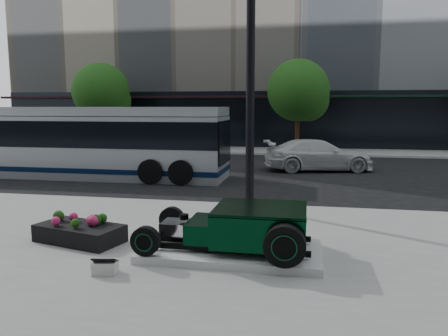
% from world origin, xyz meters
% --- Properties ---
extents(ground, '(120.00, 120.00, 0.00)m').
position_xyz_m(ground, '(0.00, 0.00, 0.00)').
color(ground, black).
rests_on(ground, ground).
extents(sidewalk_far, '(70.00, 4.00, 0.12)m').
position_xyz_m(sidewalk_far, '(0.00, 14.00, 0.06)').
color(sidewalk_far, gray).
rests_on(sidewalk_far, ground).
extents(street_trees, '(29.80, 3.80, 5.70)m').
position_xyz_m(street_trees, '(1.15, 13.07, 3.77)').
color(street_trees, black).
rests_on(street_trees, sidewalk_far).
extents(display_plinth, '(3.40, 1.80, 0.15)m').
position_xyz_m(display_plinth, '(0.26, -6.47, 0.20)').
color(display_plinth, silver).
rests_on(display_plinth, sidewalk_near).
extents(hot_rod, '(3.22, 2.00, 0.81)m').
position_xyz_m(hot_rod, '(0.60, -6.47, 0.70)').
color(hot_rod, black).
rests_on(hot_rod, display_plinth).
extents(info_plaque, '(0.45, 0.37, 0.31)m').
position_xyz_m(info_plaque, '(-1.70, -7.84, 0.24)').
color(info_plaque, silver).
rests_on(info_plaque, sidewalk_near).
extents(lamppost, '(0.43, 0.43, 7.83)m').
position_xyz_m(lamppost, '(0.09, -2.55, 3.74)').
color(lamppost, black).
rests_on(lamppost, sidewalk_near).
extents(flower_planter, '(2.00, 1.35, 0.59)m').
position_xyz_m(flower_planter, '(-3.03, -6.29, 0.34)').
color(flower_planter, black).
rests_on(flower_planter, sidewalk_near).
extents(transit_bus, '(12.12, 2.88, 2.92)m').
position_xyz_m(transit_bus, '(-7.59, 2.45, 1.49)').
color(transit_bus, '#ACB1B6').
rests_on(transit_bus, ground).
extents(white_sedan, '(5.28, 3.12, 1.44)m').
position_xyz_m(white_sedan, '(2.16, 6.04, 0.72)').
color(white_sedan, silver).
rests_on(white_sedan, ground).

